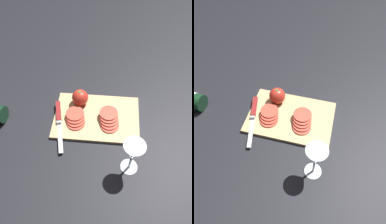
% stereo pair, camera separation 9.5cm
% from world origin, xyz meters
% --- Properties ---
extents(ground_plane, '(3.00, 3.00, 0.00)m').
position_xyz_m(ground_plane, '(0.00, 0.00, 0.00)').
color(ground_plane, black).
extents(cutting_board, '(0.38, 0.25, 0.01)m').
position_xyz_m(cutting_board, '(-0.00, -0.01, 0.01)').
color(cutting_board, tan).
rests_on(cutting_board, ground_plane).
extents(wine_glass, '(0.08, 0.08, 0.17)m').
position_xyz_m(wine_glass, '(0.14, -0.23, 0.12)').
color(wine_glass, silver).
rests_on(wine_glass, ground_plane).
extents(whole_tomato, '(0.07, 0.07, 0.08)m').
position_xyz_m(whole_tomato, '(-0.08, 0.06, 0.05)').
color(whole_tomato, red).
rests_on(whole_tomato, cutting_board).
extents(knife, '(0.08, 0.26, 0.01)m').
position_xyz_m(knife, '(-0.17, -0.03, 0.02)').
color(knife, silver).
rests_on(knife, cutting_board).
extents(tomato_slice_stack_near, '(0.09, 0.13, 0.03)m').
position_xyz_m(tomato_slice_stack_near, '(0.06, -0.03, 0.03)').
color(tomato_slice_stack_near, '#DB4C38').
rests_on(tomato_slice_stack_near, cutting_board).
extents(tomato_slice_stack_far, '(0.09, 0.12, 0.02)m').
position_xyz_m(tomato_slice_stack_far, '(-0.09, -0.03, 0.03)').
color(tomato_slice_stack_far, '#DB4C38').
rests_on(tomato_slice_stack_far, cutting_board).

